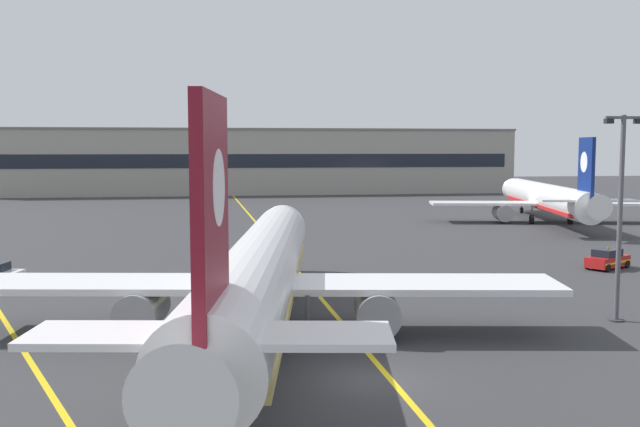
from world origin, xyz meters
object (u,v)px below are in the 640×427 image
airliner_foreground (259,273)px  airliner_background (548,199)px  apron_lamp_post (620,214)px  service_car_nearest (607,259)px  safety_cone_by_nose_gear (261,278)px

airliner_foreground → airliner_background: (41.32, 51.42, -0.17)m
airliner_background → apron_lamp_post: (-20.72, -51.15, 3.00)m
airliner_foreground → apron_lamp_post: apron_lamp_post is taller
service_car_nearest → apron_lamp_post: bearing=-118.8°
airliner_background → safety_cone_by_nose_gear: 53.98m
airliner_background → service_car_nearest: bearing=-108.5°
airliner_background → safety_cone_by_nose_gear: size_ratio=71.26×
airliner_foreground → safety_cone_by_nose_gear: 15.88m
airliner_foreground → safety_cone_by_nose_gear: airliner_foreground is taller
safety_cone_by_nose_gear → airliner_foreground: bearing=-94.0°
airliner_foreground → service_car_nearest: (29.78, 16.97, -2.60)m
airliner_foreground → airliner_background: bearing=51.2°
service_car_nearest → safety_cone_by_nose_gear: service_car_nearest is taller
apron_lamp_post → safety_cone_by_nose_gear: bearing=141.9°
service_car_nearest → airliner_background: bearing=71.5°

